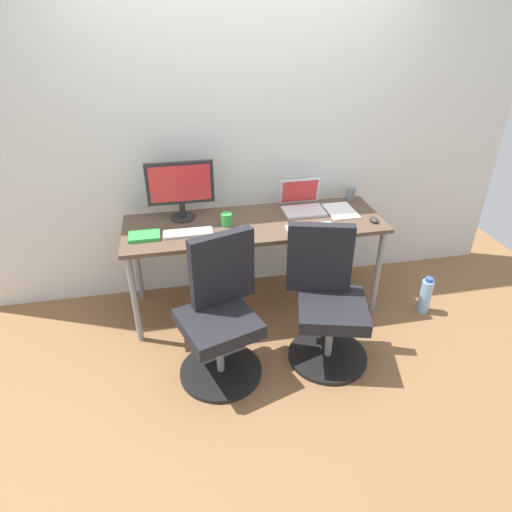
% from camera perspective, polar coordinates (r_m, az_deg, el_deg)
% --- Properties ---
extents(ground_plane, '(5.28, 5.28, 0.00)m').
position_cam_1_polar(ground_plane, '(3.65, -0.16, -6.10)').
color(ground_plane, brown).
extents(back_wall, '(4.40, 0.04, 2.60)m').
position_cam_1_polar(back_wall, '(3.43, -1.52, 15.71)').
color(back_wall, silver).
rests_on(back_wall, ground).
extents(desk, '(1.89, 0.63, 0.73)m').
position_cam_1_polar(desk, '(3.29, -0.17, 3.33)').
color(desk, brown).
rests_on(desk, ground).
extents(office_chair_left, '(0.56, 0.56, 0.94)m').
position_cam_1_polar(office_chair_left, '(2.84, -4.58, -7.64)').
color(office_chair_left, black).
rests_on(office_chair_left, ground).
extents(office_chair_right, '(0.54, 0.54, 0.94)m').
position_cam_1_polar(office_chair_right, '(2.98, 9.03, -5.92)').
color(office_chair_right, black).
rests_on(office_chair_right, ground).
extents(water_bottle_on_floor, '(0.09, 0.09, 0.31)m').
position_cam_1_polar(water_bottle_on_floor, '(3.73, 20.82, -4.75)').
color(water_bottle_on_floor, '#8CBFF2').
rests_on(water_bottle_on_floor, ground).
extents(desktop_monitor, '(0.48, 0.18, 0.43)m').
position_cam_1_polar(desktop_monitor, '(3.27, -9.64, 8.73)').
color(desktop_monitor, '#262626').
rests_on(desktop_monitor, desk).
extents(open_laptop, '(0.31, 0.27, 0.22)m').
position_cam_1_polar(open_laptop, '(3.47, 5.91, 6.77)').
color(open_laptop, silver).
rests_on(open_laptop, desk).
extents(keyboard_by_monitor, '(0.34, 0.12, 0.02)m').
position_cam_1_polar(keyboard_by_monitor, '(3.13, -8.63, 2.93)').
color(keyboard_by_monitor, '#B7B7B7').
rests_on(keyboard_by_monitor, desk).
extents(keyboard_by_laptop, '(0.34, 0.12, 0.02)m').
position_cam_1_polar(keyboard_by_laptop, '(3.19, 6.96, 3.59)').
color(keyboard_by_laptop, silver).
rests_on(keyboard_by_laptop, desk).
extents(mouse_by_monitor, '(0.06, 0.10, 0.03)m').
position_cam_1_polar(mouse_by_monitor, '(3.22, 11.67, 3.60)').
color(mouse_by_monitor, '#515156').
rests_on(mouse_by_monitor, desk).
extents(mouse_by_laptop, '(0.06, 0.10, 0.03)m').
position_cam_1_polar(mouse_by_laptop, '(3.38, 14.84, 4.52)').
color(mouse_by_laptop, '#2D2D2D').
rests_on(mouse_by_laptop, desk).
extents(coffee_mug, '(0.08, 0.08, 0.09)m').
position_cam_1_polar(coffee_mug, '(3.21, -3.77, 4.67)').
color(coffee_mug, green).
rests_on(coffee_mug, desk).
extents(pen_cup, '(0.07, 0.07, 0.10)m').
position_cam_1_polar(pen_cup, '(3.70, 11.99, 7.77)').
color(pen_cup, slate).
rests_on(pen_cup, desk).
extents(notebook, '(0.21, 0.15, 0.03)m').
position_cam_1_polar(notebook, '(3.14, -14.07, 2.50)').
color(notebook, green).
rests_on(notebook, desk).
extents(paper_pile, '(0.21, 0.30, 0.01)m').
position_cam_1_polar(paper_pile, '(3.49, 10.75, 5.68)').
color(paper_pile, white).
rests_on(paper_pile, desk).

